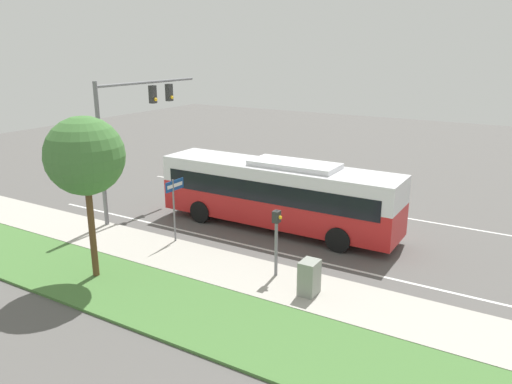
{
  "coord_description": "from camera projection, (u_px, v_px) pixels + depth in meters",
  "views": [
    {
      "loc": [
        -20.78,
        -7.31,
        8.34
      ],
      "look_at": [
        -1.27,
        4.36,
        1.71
      ],
      "focal_mm": 35.0,
      "sensor_mm": 36.0,
      "label": 1
    }
  ],
  "objects": [
    {
      "name": "lane_divider_far",
      "position": [
        376.0,
        213.0,
        26.02
      ],
      "size": [
        0.14,
        30.0,
        0.01
      ],
      "color": "silver",
      "rests_on": "ground_plane"
    },
    {
      "name": "roadside_tree",
      "position": [
        85.0,
        157.0,
        17.45
      ],
      "size": [
        2.8,
        2.8,
        5.97
      ],
      "color": "brown",
      "rests_on": "grass_verge"
    },
    {
      "name": "lane_divider_near",
      "position": [
        319.0,
        262.0,
        20.09
      ],
      "size": [
        0.14,
        30.0,
        0.01
      ],
      "color": "silver",
      "rests_on": "ground_plane"
    },
    {
      "name": "signal_gantry",
      "position": [
        132.0,
        119.0,
        24.4
      ],
      "size": [
        7.05,
        0.41,
        6.87
      ],
      "color": "slate",
      "rests_on": "ground_plane"
    },
    {
      "name": "bus",
      "position": [
        277.0,
        191.0,
        23.34
      ],
      "size": [
        2.68,
        11.63,
        3.34
      ],
      "color": "red",
      "rests_on": "ground_plane"
    },
    {
      "name": "utility_cabinet",
      "position": [
        309.0,
        278.0,
        17.08
      ],
      "size": [
        0.74,
        0.58,
        1.22
      ],
      "color": "gray",
      "rests_on": "sidewalk"
    },
    {
      "name": "pedestrian_signal",
      "position": [
        276.0,
        232.0,
        18.18
      ],
      "size": [
        0.28,
        0.34,
        2.65
      ],
      "color": "slate",
      "rests_on": "ground_plane"
    },
    {
      "name": "street_sign",
      "position": [
        174.0,
        199.0,
        21.5
      ],
      "size": [
        1.16,
        0.08,
        2.9
      ],
      "color": "slate",
      "rests_on": "ground_plane"
    },
    {
      "name": "grass_verge",
      "position": [
        242.0,
        328.0,
        15.3
      ],
      "size": [
        3.6,
        80.0,
        0.1
      ],
      "color": "#477538",
      "rests_on": "ground_plane"
    },
    {
      "name": "ground_plane",
      "position": [
        351.0,
        234.0,
        23.05
      ],
      "size": [
        80.0,
        80.0,
        0.0
      ],
      "primitive_type": "plane",
      "color": "#565451"
    },
    {
      "name": "sidewalk",
      "position": [
        290.0,
        286.0,
        17.93
      ],
      "size": [
        2.8,
        80.0,
        0.12
      ],
      "color": "#ADA89E",
      "rests_on": "ground_plane"
    }
  ]
}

